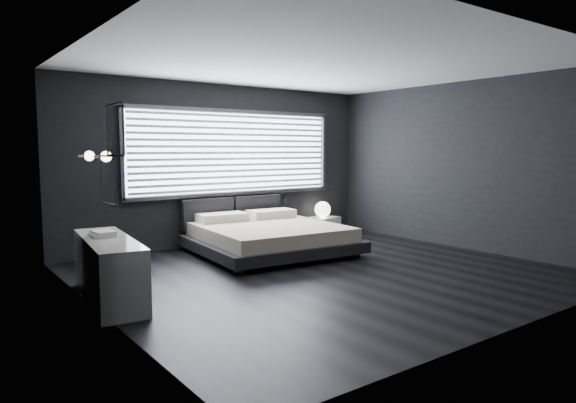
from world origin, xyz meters
TOP-DOWN VIEW (x-y plane):
  - room at (0.00, 0.00)m, footprint 6.04×6.00m
  - window at (0.20, 2.70)m, footprint 4.14×0.09m
  - headboard at (0.10, 2.64)m, footprint 1.96×0.16m
  - sconce_near at (-2.88, 0.05)m, footprint 0.18×0.11m
  - sconce_far at (-2.88, 0.65)m, footprint 0.18×0.11m
  - wall_art_upper at (-2.98, -0.55)m, footprint 0.01×0.48m
  - wall_art_lower at (-2.98, -0.30)m, footprint 0.01×0.48m
  - bed at (0.10, 1.50)m, footprint 2.49×2.40m
  - nightstand at (2.07, 2.48)m, footprint 0.64×0.56m
  - orb_lamp at (2.03, 2.45)m, footprint 0.31×0.31m
  - dresser at (-2.78, 0.42)m, footprint 0.69×1.79m
  - book_stack at (-2.79, 0.57)m, footprint 0.26×0.34m

SIDE VIEW (x-z plane):
  - nightstand at x=2.07m, z-range 0.00..0.33m
  - bed at x=0.10m, z-range -0.02..0.58m
  - dresser at x=-2.78m, z-range 0.00..0.70m
  - orb_lamp at x=2.03m, z-range 0.33..0.64m
  - headboard at x=0.10m, z-range 0.31..0.83m
  - book_stack at x=-2.79m, z-range 0.69..0.76m
  - wall_art_lower at x=-2.98m, z-range 1.14..1.62m
  - room at x=0.00m, z-range 0.00..2.80m
  - sconce_near at x=-2.88m, z-range 1.55..1.66m
  - sconce_far at x=-2.88m, z-range 1.55..1.66m
  - window at x=0.20m, z-range 0.85..2.37m
  - wall_art_upper at x=-2.98m, z-range 1.61..2.09m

